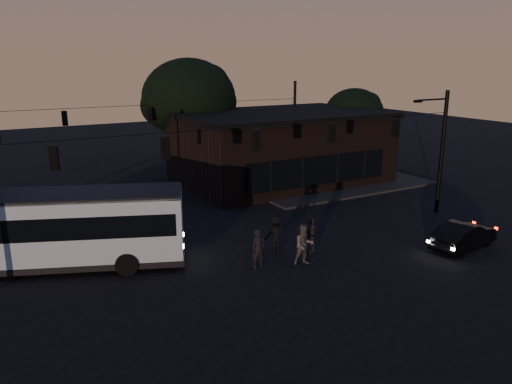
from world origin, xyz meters
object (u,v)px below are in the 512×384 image
pedestrian_d (276,234)px  building (280,147)px  pedestrian_c (311,236)px  bus (44,227)px  pedestrian_b (304,245)px  pedestrian_a (259,249)px  car (464,235)px

pedestrian_d → building: bearing=-101.3°
building → pedestrian_c: 15.41m
bus → pedestrian_b: size_ratio=6.52×
building → pedestrian_a: bearing=-125.6°
bus → pedestrian_d: 10.75m
pedestrian_a → pedestrian_c: pedestrian_c is taller
pedestrian_a → pedestrian_d: size_ratio=0.98×
building → pedestrian_a: building is taller
pedestrian_a → pedestrian_b: 2.13m
car → pedestrian_d: 9.48m
bus → pedestrian_d: bearing=2.2°
bus → pedestrian_c: size_ratio=6.92×
car → building: bearing=-8.4°
pedestrian_a → pedestrian_b: bearing=-18.3°
pedestrian_c → pedestrian_a: bearing=-19.1°
pedestrian_c → pedestrian_b: bearing=18.1°
building → pedestrian_b: bearing=-118.6°
bus → pedestrian_d: (10.07, -3.61, -1.04)m
pedestrian_a → pedestrian_d: (1.68, 1.16, 0.02)m
pedestrian_a → pedestrian_b: pedestrian_b is taller
building → bus: bearing=-153.6°
car → pedestrian_a: pedestrian_a is taller
bus → pedestrian_d: size_ratio=6.80×
car → pedestrian_a: bearing=64.2°
car → pedestrian_c: (-7.06, 3.25, 0.23)m
pedestrian_b → car: bearing=0.5°
building → pedestrian_c: size_ratio=8.47×
pedestrian_a → building: bearing=57.2°
pedestrian_a → pedestrian_c: bearing=6.7°
pedestrian_a → pedestrian_c: (3.11, 0.21, 0.01)m
pedestrian_a → pedestrian_b: (1.98, -0.77, 0.06)m
bus → car: bearing=-0.9°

